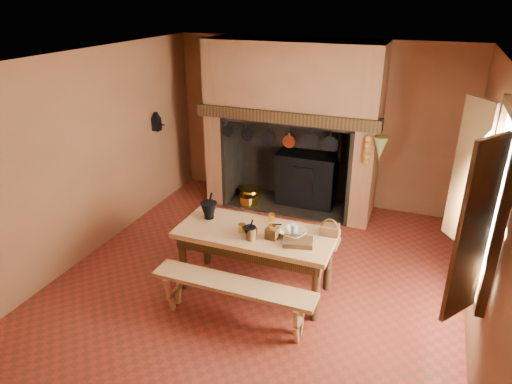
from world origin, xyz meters
The scene contains 28 objects.
floor centered at (0.00, 0.00, 0.00)m, with size 5.50×5.50×0.00m, color maroon.
ceiling centered at (0.00, 0.00, 2.80)m, with size 5.50×5.50×0.00m, color silver.
back_wall centered at (0.00, 2.75, 1.40)m, with size 5.00×0.02×2.80m, color brown.
wall_left centered at (-2.50, 0.00, 1.40)m, with size 0.02×5.50×2.80m, color brown.
wall_right centered at (2.50, 0.00, 1.40)m, with size 0.02×5.50×2.80m, color brown.
wall_front centered at (0.00, -2.75, 1.40)m, with size 5.00×0.02×2.80m, color brown.
chimney_breast centered at (-0.30, 2.31, 1.81)m, with size 2.95×0.96×2.80m.
iron_range centered at (-0.04, 2.45, 0.48)m, with size 1.12×0.55×1.60m.
hearth_pans centered at (-1.05, 2.22, 0.09)m, with size 0.51×0.62×0.20m.
hanging_pans centered at (-0.34, 1.81, 1.36)m, with size 1.92×0.29×0.27m.
onion_string centered at (1.00, 1.79, 1.33)m, with size 0.12×0.10×0.46m, color #B56321, non-canonical shape.
herb_bunch centered at (1.18, 1.79, 1.38)m, with size 0.20×0.20×0.35m, color olive.
window centered at (2.35, -0.40, 1.70)m, with size 0.39×1.75×1.76m.
wall_coffee_mill centered at (-2.42, 1.55, 1.52)m, with size 0.23×0.16×0.31m.
work_table centered at (0.03, -0.23, 0.69)m, with size 1.90×0.85×0.82m.
bench_front centered at (0.03, -0.91, 0.40)m, with size 1.88×0.33×0.53m.
bench_back centered at (0.03, 0.41, 0.38)m, with size 1.80×0.32×0.51m.
mortar_large centered at (-0.65, -0.11, 0.94)m, with size 0.21×0.21×0.36m.
mortar_small centered at (0.03, -0.41, 0.91)m, with size 0.15×0.15×0.25m.
coffee_grinder centered at (0.27, -0.31, 0.90)m, with size 0.19×0.15×0.21m.
brass_mug_a centered at (-0.12, -0.29, 0.87)m, with size 0.09×0.09×0.10m, color gold.
brass_mug_b centered at (0.12, 0.10, 0.87)m, with size 0.09×0.09×0.10m, color gold.
mixing_bowl centered at (0.48, -0.18, 0.86)m, with size 0.30×0.30×0.07m, color beige.
stoneware_crock centered at (0.06, -0.43, 0.90)m, with size 0.11×0.11×0.14m, color brown.
glass_jar centered at (0.49, -0.15, 0.90)m, with size 0.08×0.08×0.14m, color beige.
wicker_basket centered at (0.87, 0.02, 0.89)m, with size 0.23×0.17×0.21m.
wooden_tray centered at (0.59, -0.33, 0.85)m, with size 0.34×0.24×0.06m, color #342310.
brass_cup centered at (0.04, -0.34, 0.87)m, with size 0.12×0.12×0.10m, color gold.
Camera 1 is at (1.78, -4.72, 3.47)m, focal length 32.00 mm.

